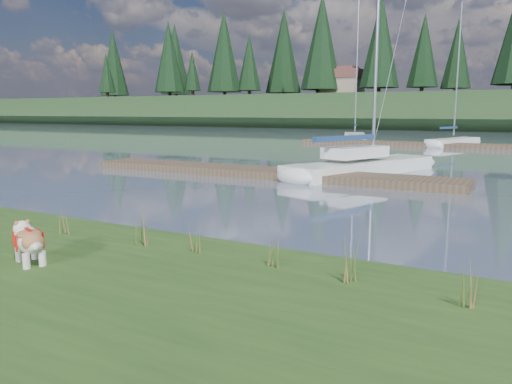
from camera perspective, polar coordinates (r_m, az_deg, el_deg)
The scene contains 20 objects.
ground at distance 39.33m, azimuth 20.77°, elevation 4.81°, with size 200.00×200.00×0.00m, color slate.
ridge at distance 82.02m, azimuth 25.36°, elevation 8.28°, with size 200.00×20.00×5.00m, color #1D341A.
bulldog at distance 8.29m, azimuth -24.53°, elevation -4.97°, with size 0.99×0.67×0.59m.
sailboat_main at distance 22.09m, azimuth 13.07°, elevation 3.26°, with size 4.82×9.27×13.21m.
dock_near at distance 20.43m, azimuth 0.58°, elevation 2.26°, with size 16.00×2.00×0.30m, color #4C3D2C.
dock_far at distance 39.08m, azimuth 23.69°, elevation 4.83°, with size 26.00×2.20×0.30m, color #4C3D2C.
sailboat_bg_1 at distance 47.37m, azimuth 11.20°, elevation 6.28°, with size 4.61×9.26×13.52m.
sailboat_bg_2 at distance 41.67m, azimuth 21.98°, elevation 5.41°, with size 3.51×7.10×10.65m.
weed_0 at distance 8.79m, azimuth -12.89°, elevation -4.19°, with size 0.17×0.14×0.66m.
weed_1 at distance 8.22m, azimuth -7.04°, elevation -5.35°, with size 0.17×0.14×0.53m.
weed_2 at distance 6.87m, azimuth 10.82°, elevation -7.65°, with size 0.17×0.14×0.73m.
weed_3 at distance 9.96m, azimuth -21.16°, elevation -3.37°, with size 0.17×0.14×0.51m.
weed_4 at distance 7.42m, azimuth 2.03°, elevation -6.91°, with size 0.17×0.14×0.52m.
weed_5 at distance 6.41m, azimuth 23.00°, elevation -9.83°, with size 0.17×0.14×0.64m.
mud_lip at distance 9.53m, azimuth -8.73°, elevation -6.47°, with size 60.00×0.50×0.14m, color #33281C.
conifer_0 at distance 97.62m, azimuth -9.92°, elevation 15.00°, with size 5.72×5.72×14.15m.
conifer_1 at distance 92.37m, azimuth -0.76°, elevation 14.62°, with size 4.40×4.40×11.30m.
conifer_2 at distance 83.44m, azimuth 7.53°, elevation 16.68°, with size 6.60×6.60×16.05m.
conifer_3 at distance 82.83m, azimuth 18.62°, elevation 15.09°, with size 4.84×4.84×12.25m.
house_0 at distance 83.67m, azimuth 9.91°, elevation 12.32°, with size 6.30×5.30×4.65m.
Camera 1 is at (5.66, -8.83, 2.63)m, focal length 35.00 mm.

